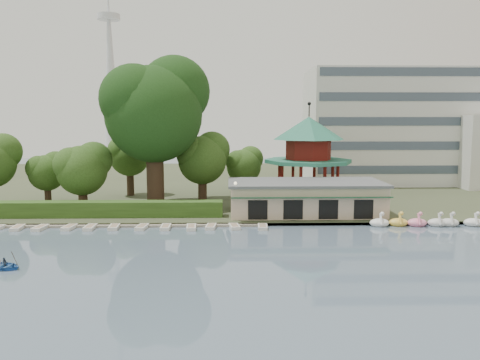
{
  "coord_description": "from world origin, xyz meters",
  "views": [
    {
      "loc": [
        0.77,
        -33.68,
        11.7
      ],
      "look_at": [
        2.0,
        18.0,
        5.0
      ],
      "focal_mm": 35.0,
      "sensor_mm": 36.0,
      "label": 1
    }
  ],
  "objects_px": {
    "big_tree": "(155,107)",
    "rowboat_with_passengers": "(2,263)",
    "dock": "(114,225)",
    "boathouse": "(305,197)",
    "pavilion": "(308,150)"
  },
  "relations": [
    {
      "from": "pavilion",
      "to": "big_tree",
      "type": "xyz_separation_m",
      "value": [
        -20.83,
        -3.8,
        5.89
      ]
    },
    {
      "from": "boathouse",
      "to": "pavilion",
      "type": "relative_size",
      "value": 1.38
    },
    {
      "from": "dock",
      "to": "boathouse",
      "type": "height_order",
      "value": "boathouse"
    },
    {
      "from": "big_tree",
      "to": "rowboat_with_passengers",
      "type": "distance_m",
      "value": 29.97
    },
    {
      "from": "dock",
      "to": "boathouse",
      "type": "relative_size",
      "value": 1.83
    },
    {
      "from": "big_tree",
      "to": "rowboat_with_passengers",
      "type": "xyz_separation_m",
      "value": [
        -8.37,
        -25.72,
        -12.91
      ]
    },
    {
      "from": "boathouse",
      "to": "dock",
      "type": "bearing_deg",
      "value": -167.76
    },
    {
      "from": "dock",
      "to": "boathouse",
      "type": "bearing_deg",
      "value": 12.24
    },
    {
      "from": "boathouse",
      "to": "pavilion",
      "type": "xyz_separation_m",
      "value": [
        2.0,
        10.03,
        5.11
      ]
    },
    {
      "from": "dock",
      "to": "pavilion",
      "type": "distance_m",
      "value": 29.14
    },
    {
      "from": "big_tree",
      "to": "rowboat_with_passengers",
      "type": "bearing_deg",
      "value": -108.03
    },
    {
      "from": "dock",
      "to": "pavilion",
      "type": "xyz_separation_m",
      "value": [
        24.0,
        14.8,
        7.36
      ]
    },
    {
      "from": "boathouse",
      "to": "pavilion",
      "type": "height_order",
      "value": "pavilion"
    },
    {
      "from": "pavilion",
      "to": "big_tree",
      "type": "height_order",
      "value": "big_tree"
    },
    {
      "from": "boathouse",
      "to": "rowboat_with_passengers",
      "type": "bearing_deg",
      "value": -144.38
    }
  ]
}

